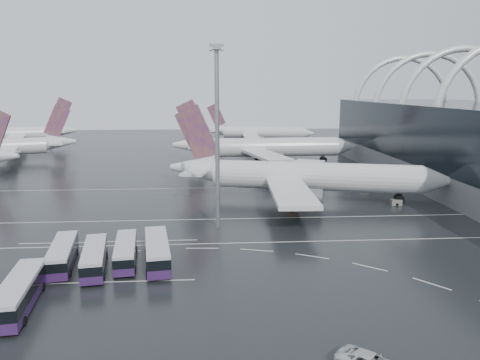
{
  "coord_description": "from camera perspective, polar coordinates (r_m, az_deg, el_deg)",
  "views": [
    {
      "loc": [
        -8.09,
        -72.19,
        23.87
      ],
      "look_at": [
        -2.15,
        13.92,
        7.0
      ],
      "focal_mm": 35.0,
      "sensor_mm": 36.0,
      "label": 1
    }
  ],
  "objects": [
    {
      "name": "ground",
      "position": [
        76.46,
        2.34,
        -7.14
      ],
      "size": [
        420.0,
        420.0,
        0.0
      ],
      "primitive_type": "plane",
      "color": "black",
      "rests_on": "ground"
    },
    {
      "name": "lane_marking_near",
      "position": [
        74.57,
        2.51,
        -7.62
      ],
      "size": [
        120.0,
        0.25,
        0.01
      ],
      "primitive_type": "cube",
      "color": "silver",
      "rests_on": "ground"
    },
    {
      "name": "lane_marking_mid",
      "position": [
        87.88,
        1.49,
        -4.7
      ],
      "size": [
        120.0,
        0.25,
        0.01
      ],
      "primitive_type": "cube",
      "color": "silver",
      "rests_on": "ground"
    },
    {
      "name": "lane_marking_far",
      "position": [
        114.98,
        0.17,
        -0.92
      ],
      "size": [
        120.0,
        0.25,
        0.01
      ],
      "primitive_type": "cube",
      "color": "silver",
      "rests_on": "ground"
    },
    {
      "name": "bus_bay_line_south",
      "position": [
        63.08,
        -18.64,
        -11.78
      ],
      "size": [
        28.0,
        0.25,
        0.01
      ],
      "primitive_type": "cube",
      "color": "silver",
      "rests_on": "ground"
    },
    {
      "name": "bus_bay_line_north",
      "position": [
        77.67,
        -15.69,
        -7.26
      ],
      "size": [
        28.0,
        0.25,
        0.01
      ],
      "primitive_type": "cube",
      "color": "silver",
      "rests_on": "ground"
    },
    {
      "name": "airliner_main",
      "position": [
        101.99,
        7.35,
        0.39
      ],
      "size": [
        60.15,
        51.99,
        20.6
      ],
      "rotation": [
        0.0,
        0.0,
        -0.25
      ],
      "color": "silver",
      "rests_on": "ground"
    },
    {
      "name": "airliner_gate_b",
      "position": [
        151.04,
        2.76,
        3.94
      ],
      "size": [
        59.52,
        53.68,
        20.72
      ],
      "rotation": [
        0.0,
        0.0,
        0.02
      ],
      "color": "silver",
      "rests_on": "ground"
    },
    {
      "name": "airliner_gate_c",
      "position": [
        210.96,
        2.03,
        5.76
      ],
      "size": [
        49.16,
        44.64,
        17.65
      ],
      "rotation": [
        0.0,
        0.0,
        -0.23
      ],
      "color": "silver",
      "rests_on": "ground"
    },
    {
      "name": "jet_remote_mid",
      "position": [
        174.37,
        -26.13,
        3.67
      ],
      "size": [
        42.67,
        34.67,
        18.83
      ],
      "rotation": [
        0.0,
        0.0,
        3.44
      ],
      "color": "silver",
      "rests_on": "ground"
    },
    {
      "name": "jet_remote_far",
      "position": [
        215.67,
        -25.22,
        5.07
      ],
      "size": [
        46.61,
        37.85,
        20.52
      ],
      "rotation": [
        0.0,
        0.0,
        3.42
      ],
      "color": "silver",
      "rests_on": "ground"
    },
    {
      "name": "bus_row_near_a",
      "position": [
        68.87,
        -20.83,
        -8.46
      ],
      "size": [
        4.77,
        12.95,
        3.12
      ],
      "rotation": [
        0.0,
        0.0,
        1.73
      ],
      "color": "#2A1646",
      "rests_on": "ground"
    },
    {
      "name": "bus_row_near_b",
      "position": [
        66.36,
        -17.34,
        -9.0
      ],
      "size": [
        4.74,
        12.71,
        3.06
      ],
      "rotation": [
        0.0,
        0.0,
        1.73
      ],
      "color": "#2A1646",
      "rests_on": "ground"
    },
    {
      "name": "bus_row_near_c",
      "position": [
        67.7,
        -13.78,
        -8.44
      ],
      "size": [
        4.18,
        12.36,
        2.98
      ],
      "rotation": [
        0.0,
        0.0,
        1.69
      ],
      "color": "#2A1646",
      "rests_on": "ground"
    },
    {
      "name": "bus_row_near_d",
      "position": [
        66.46,
        -10.07,
        -8.48
      ],
      "size": [
        4.91,
        13.89,
        3.35
      ],
      "rotation": [
        0.0,
        0.0,
        1.71
      ],
      "color": "#2A1646",
      "rests_on": "ground"
    },
    {
      "name": "bus_row_far_a",
      "position": [
        58.21,
        -25.33,
        -12.32
      ],
      "size": [
        4.55,
        13.73,
        3.32
      ],
      "rotation": [
        0.0,
        0.0,
        1.69
      ],
      "color": "#2A1646",
      "rests_on": "ground"
    },
    {
      "name": "floodlight_mast",
      "position": [
        78.73,
        -2.82,
        7.84
      ],
      "size": [
        2.37,
        2.37,
        30.94
      ],
      "color": "gray",
      "rests_on": "ground"
    },
    {
      "name": "gse_cart_belly_b",
      "position": [
        115.33,
        14.87,
        -0.98
      ],
      "size": [
        2.03,
        1.2,
        1.11
      ],
      "primitive_type": "cube",
      "color": "slate",
      "rests_on": "ground"
    },
    {
      "name": "gse_cart_belly_c",
      "position": [
        93.55,
        6.29,
        -3.47
      ],
      "size": [
        1.88,
        1.11,
        1.03
      ],
      "primitive_type": "cube",
      "color": "#C48A1A",
      "rests_on": "ground"
    },
    {
      "name": "gse_cart_belly_d",
      "position": [
        102.97,
        18.49,
        -2.58
      ],
      "size": [
        2.2,
        1.3,
        1.2
      ],
      "primitive_type": "cube",
      "color": "slate",
      "rests_on": "ground"
    }
  ]
}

